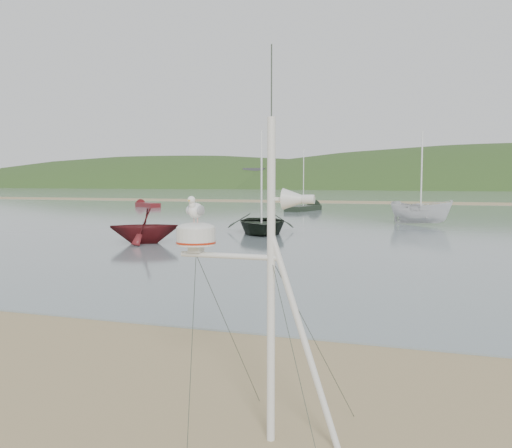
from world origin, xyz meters
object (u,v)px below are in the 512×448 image
(mast_rig, at_px, (265,349))
(boat_red, at_px, (144,210))
(sailboat_dark_mid, at_px, (311,207))
(dinghy_red_far, at_px, (143,205))
(boat_dark, at_px, (262,184))
(boat_white, at_px, (421,192))

(mast_rig, distance_m, boat_red, 20.40)
(sailboat_dark_mid, relative_size, dinghy_red_far, 1.39)
(boat_dark, relative_size, boat_white, 1.25)
(boat_dark, distance_m, dinghy_red_far, 34.40)
(boat_white, distance_m, sailboat_dark_mid, 19.70)
(boat_white, bearing_deg, dinghy_red_far, 85.79)
(mast_rig, bearing_deg, dinghy_red_far, 121.28)
(boat_white, bearing_deg, sailboat_dark_mid, 58.94)
(mast_rig, relative_size, boat_white, 1.02)
(boat_white, bearing_deg, boat_red, 165.83)
(dinghy_red_far, bearing_deg, boat_dark, -49.02)
(boat_dark, height_order, boat_white, boat_dark)
(mast_rig, height_order, boat_dark, boat_dark)
(boat_dark, xyz_separation_m, boat_white, (8.45, 8.93, -0.56))
(mast_rig, bearing_deg, boat_dark, 107.65)
(sailboat_dark_mid, distance_m, dinghy_red_far, 19.89)
(mast_rig, xyz_separation_m, boat_white, (1.01, 32.32, 1.17))
(boat_dark, distance_m, boat_red, 7.56)
(boat_red, xyz_separation_m, sailboat_dark_mid, (1.21, 31.51, -1.33))
(boat_white, xyz_separation_m, sailboat_dark_mid, (-11.07, 16.17, -1.96))
(boat_white, height_order, sailboat_dark_mid, sailboat_dark_mid)
(boat_white, relative_size, dinghy_red_far, 0.89)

